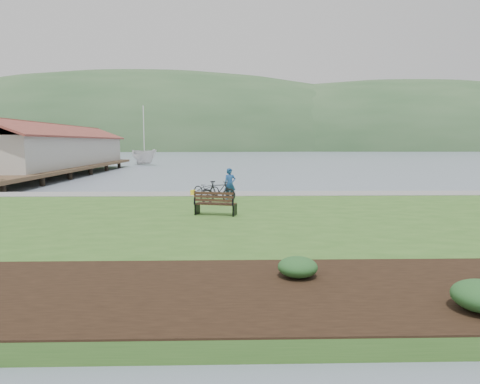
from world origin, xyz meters
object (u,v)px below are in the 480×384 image
object	(u,v)px
bicycle_a	(207,188)
sailboat	(145,165)
person	(230,182)
park_bench	(215,203)

from	to	relation	value
bicycle_a	sailboat	size ratio (longest dim) A/B	0.06
person	bicycle_a	size ratio (longest dim) A/B	1.25
person	bicycle_a	xyz separation A→B (m)	(-1.35, 2.18, -0.58)
bicycle_a	park_bench	bearing A→B (deg)	-152.29
bicycle_a	person	bearing A→B (deg)	-126.51
park_bench	sailboat	distance (m)	49.71
park_bench	bicycle_a	size ratio (longest dim) A/B	1.14
park_bench	sailboat	size ratio (longest dim) A/B	0.06
park_bench	bicycle_a	bearing A→B (deg)	110.40
bicycle_a	sailboat	bearing A→B (deg)	37.52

